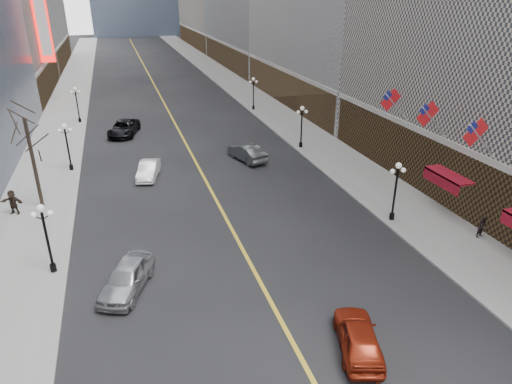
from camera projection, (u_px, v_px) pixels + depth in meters
sidewalk_east at (260, 103)px, 69.79m from camera, size 6.00×230.00×0.15m
sidewalk_west at (64, 116)px, 62.29m from camera, size 6.00×230.00×0.15m
lane_line at (160, 96)px, 74.80m from camera, size 0.25×200.00×0.02m
streetlamp_east_1 at (396, 185)px, 33.11m from camera, size 1.26×0.44×4.52m
streetlamp_east_2 at (302, 122)px, 48.83m from camera, size 1.26×0.44×4.52m
streetlamp_east_3 at (253, 90)px, 64.56m from camera, size 1.26×0.44×4.52m
streetlamp_west_1 at (46, 232)px, 26.78m from camera, size 1.26×0.44×4.52m
streetlamp_west_2 at (67, 142)px, 42.51m from camera, size 1.26×0.44×4.52m
streetlamp_west_3 at (77, 101)px, 58.23m from camera, size 1.26×0.44×4.52m
flag_3 at (477, 135)px, 29.65m from camera, size 2.87×0.12×2.87m
flag_4 at (429, 116)px, 34.01m from camera, size 2.87×0.12×2.87m
flag_5 at (392, 102)px, 38.38m from camera, size 2.87×0.12×2.87m
awning_c at (446, 177)px, 34.19m from camera, size 1.40×4.00×0.93m
theatre_marquee at (42, 19)px, 65.67m from camera, size 2.00×0.55×12.00m
tree_west_far at (27, 133)px, 33.71m from camera, size 3.60×3.60×7.92m
car_nb_near at (127, 277)px, 26.09m from camera, size 3.89×5.40×1.71m
car_nb_mid at (148, 170)px, 41.95m from camera, size 2.67×4.77×1.49m
car_nb_far at (124, 128)px, 54.25m from camera, size 4.41×6.71×1.71m
car_sb_mid at (358, 337)px, 21.71m from camera, size 3.19×5.00×1.58m
car_sb_far at (247, 152)px, 46.17m from camera, size 3.12×5.42×1.69m
ped_east_walk at (483, 227)px, 31.47m from camera, size 0.79×0.49×1.53m
ped_west_far at (13, 202)px, 34.68m from camera, size 1.86×1.19×1.94m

